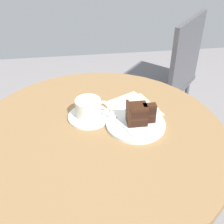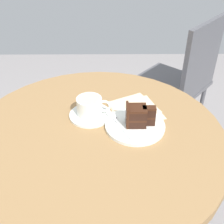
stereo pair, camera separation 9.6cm
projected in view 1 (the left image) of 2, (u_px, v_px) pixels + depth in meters
name	position (u px, v px, depth m)	size (l,w,h in m)	color
cafe_table	(98.00, 156.00, 0.99)	(0.87, 0.87, 0.69)	olive
saucer	(89.00, 116.00, 1.00)	(0.15, 0.15, 0.01)	silver
coffee_cup	(89.00, 108.00, 0.98)	(0.12, 0.09, 0.07)	silver
teaspoon	(100.00, 119.00, 0.98)	(0.02, 0.11, 0.00)	silver
cake_plate	(136.00, 124.00, 0.96)	(0.20, 0.20, 0.01)	silver
cake_slice	(139.00, 114.00, 0.94)	(0.10, 0.06, 0.08)	black
fork	(118.00, 121.00, 0.96)	(0.08, 0.15, 0.00)	silver
napkin	(132.00, 108.00, 1.05)	(0.22, 0.23, 0.00)	beige
cafe_chair	(167.00, 75.00, 1.59)	(0.54, 0.54, 0.87)	#4C4C51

